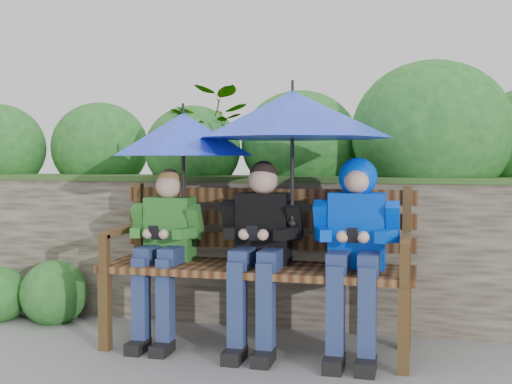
% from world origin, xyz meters
% --- Properties ---
extents(ground, '(60.00, 60.00, 0.00)m').
position_xyz_m(ground, '(0.00, 0.00, 0.00)').
color(ground, slate).
rests_on(ground, ground).
extents(garden_backdrop, '(8.00, 2.86, 1.86)m').
position_xyz_m(garden_backdrop, '(0.01, 1.58, 0.65)').
color(garden_backdrop, '#494136').
rests_on(garden_backdrop, ground).
extents(park_bench, '(1.87, 0.55, 0.99)m').
position_xyz_m(park_bench, '(0.01, 0.13, 0.56)').
color(park_bench, '#473218').
rests_on(park_bench, ground).
extents(boy_left, '(0.44, 0.51, 1.09)m').
position_xyz_m(boy_left, '(-0.57, 0.05, 0.63)').
color(boy_left, '#266318').
rests_on(boy_left, ground).
extents(boy_middle, '(0.48, 0.56, 1.14)m').
position_xyz_m(boy_middle, '(0.04, 0.04, 0.65)').
color(boy_middle, black).
rests_on(boy_middle, ground).
extents(boy_right, '(0.49, 0.59, 1.16)m').
position_xyz_m(boy_right, '(0.61, 0.05, 0.70)').
color(boy_right, '#0039DE').
rests_on(boy_right, ground).
extents(umbrella_left, '(0.90, 0.90, 0.77)m').
position_xyz_m(umbrella_left, '(-0.47, 0.10, 1.30)').
color(umbrella_left, blue).
rests_on(umbrella_left, ground).
extents(umbrella_right, '(1.15, 1.15, 0.86)m').
position_xyz_m(umbrella_right, '(0.23, 0.04, 1.41)').
color(umbrella_right, blue).
rests_on(umbrella_right, ground).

